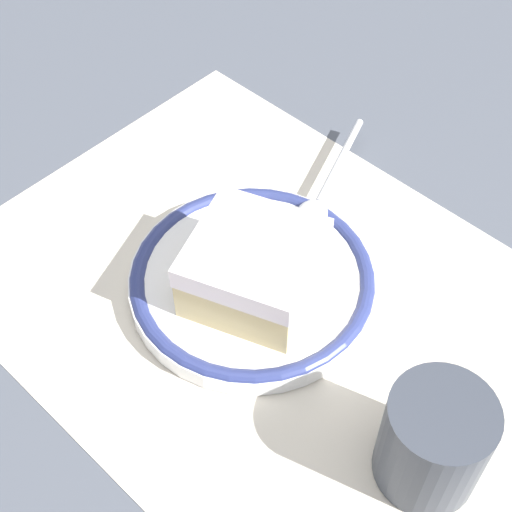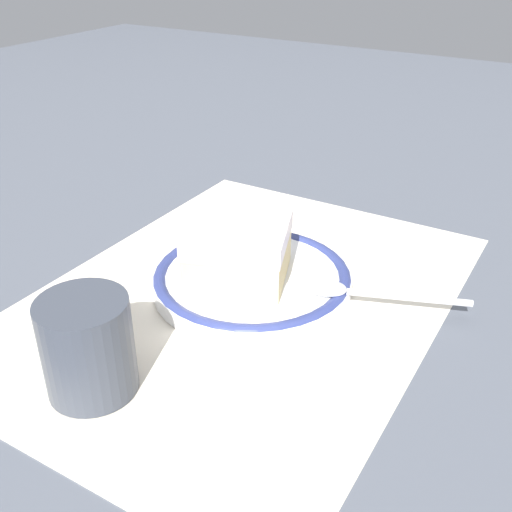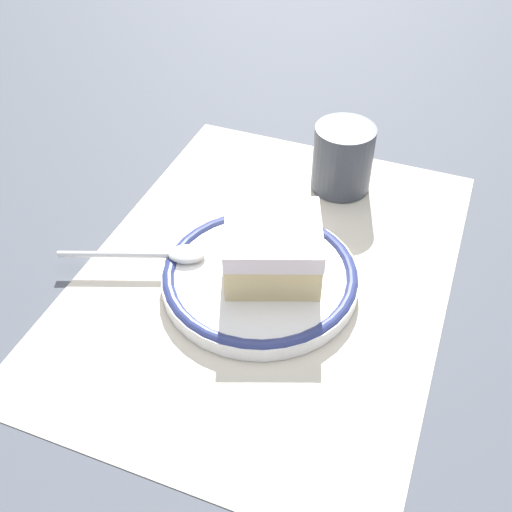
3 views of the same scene
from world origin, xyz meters
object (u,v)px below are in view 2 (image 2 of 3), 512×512
at_px(cake_slice, 239,251).
at_px(spoon, 352,291).
at_px(cup, 89,352).
at_px(plate, 256,280).

height_order(cake_slice, spoon, cake_slice).
distance_m(cake_slice, cup, 0.17).
relative_size(plate, cup, 2.46).
relative_size(cake_slice, spoon, 0.81).
xyz_separation_m(plate, spoon, (0.01, -0.09, 0.01)).
distance_m(plate, spoon, 0.09).
distance_m(spoon, cup, 0.23).
bearing_deg(cake_slice, cup, 173.09).
distance_m(cake_slice, spoon, 0.11).
relative_size(cake_slice, cup, 1.49).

